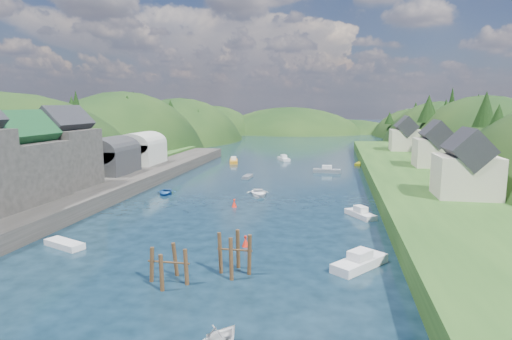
% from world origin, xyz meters
% --- Properties ---
extents(ground, '(600.00, 600.00, 0.00)m').
position_xyz_m(ground, '(0.00, 50.00, 0.00)').
color(ground, black).
rests_on(ground, ground).
extents(hillside_left, '(44.00, 245.56, 52.00)m').
position_xyz_m(hillside_left, '(-45.00, 75.00, -8.03)').
color(hillside_left, black).
rests_on(hillside_left, ground).
extents(hillside_right, '(36.00, 245.56, 48.00)m').
position_xyz_m(hillside_right, '(45.00, 75.00, -7.41)').
color(hillside_right, black).
rests_on(hillside_right, ground).
extents(far_hills, '(103.00, 68.00, 44.00)m').
position_xyz_m(far_hills, '(1.22, 174.01, -10.80)').
color(far_hills, black).
rests_on(far_hills, ground).
extents(hill_trees, '(91.23, 149.14, 12.88)m').
position_xyz_m(hill_trees, '(1.54, 65.04, 11.07)').
color(hill_trees, black).
rests_on(hill_trees, ground).
extents(quay_left, '(12.00, 110.00, 2.00)m').
position_xyz_m(quay_left, '(-24.00, 20.00, 1.00)').
color(quay_left, '#2D2B28').
rests_on(quay_left, ground).
extents(terrace_left_grass, '(12.00, 110.00, 2.50)m').
position_xyz_m(terrace_left_grass, '(-31.00, 20.00, 1.25)').
color(terrace_left_grass, '#234719').
rests_on(terrace_left_grass, ground).
extents(boat_sheds, '(7.00, 21.00, 7.50)m').
position_xyz_m(boat_sheds, '(-26.00, 39.00, 5.27)').
color(boat_sheds, '#2D2D30').
rests_on(boat_sheds, quay_left).
extents(terrace_right, '(16.00, 120.00, 2.40)m').
position_xyz_m(terrace_right, '(25.00, 40.00, 1.20)').
color(terrace_right, '#234719').
rests_on(terrace_right, ground).
extents(right_bank_cottages, '(9.00, 59.24, 8.41)m').
position_xyz_m(right_bank_cottages, '(28.00, 48.33, 5.84)').
color(right_bank_cottages, beige).
rests_on(right_bank_cottages, terrace_right).
extents(piling_cluster_near, '(3.35, 3.11, 3.36)m').
position_xyz_m(piling_cluster_near, '(-0.97, -3.41, 1.11)').
color(piling_cluster_near, '#382314').
rests_on(piling_cluster_near, ground).
extents(piling_cluster_far, '(2.88, 2.72, 3.95)m').
position_xyz_m(piling_cluster_far, '(3.58, -0.73, 1.40)').
color(piling_cluster_far, '#382314').
rests_on(piling_cluster_far, ground).
extents(channel_buoy_near, '(0.70, 0.70, 1.10)m').
position_xyz_m(channel_buoy_near, '(3.06, 5.94, 0.48)').
color(channel_buoy_near, red).
rests_on(channel_buoy_near, ground).
extents(channel_buoy_far, '(0.70, 0.70, 1.10)m').
position_xyz_m(channel_buoy_far, '(-1.70, 21.25, 0.48)').
color(channel_buoy_far, red).
rests_on(channel_buoy_far, ground).
extents(moored_boats, '(36.36, 86.12, 2.12)m').
position_xyz_m(moored_boats, '(-1.82, 18.07, 0.57)').
color(moored_boats, silver).
rests_on(moored_boats, ground).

